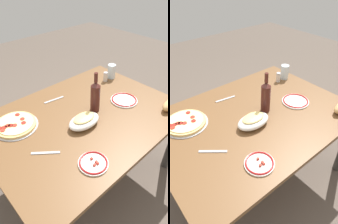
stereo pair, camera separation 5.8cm
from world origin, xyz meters
TOP-DOWN VIEW (x-y plane):
  - ground_plane at (0.00, 0.00)m, footprint 8.00×8.00m
  - dining_table at (0.00, 0.00)m, footprint 1.42×1.03m
  - pepperoni_pizza at (-0.42, 0.23)m, footprint 0.30×0.30m
  - baked_pasta_dish at (-0.07, -0.08)m, footprint 0.24×0.15m
  - wine_bottle at (0.10, -0.01)m, footprint 0.07×0.07m
  - water_glass at (0.59, 0.25)m, footprint 0.07×0.07m
  - side_plate_near at (-0.26, -0.36)m, footprint 0.17×0.17m
  - side_plate_far at (0.36, -0.08)m, footprint 0.21×0.21m
  - spice_shaker at (0.50, 0.25)m, footprint 0.04×0.04m
  - fork_left at (-0.41, -0.11)m, footprint 0.14×0.12m
  - fork_right at (-0.04, 0.31)m, footprint 0.17×0.04m

SIDE VIEW (x-z plane):
  - ground_plane at x=0.00m, z-range 0.00..0.00m
  - dining_table at x=0.00m, z-range 0.26..0.96m
  - fork_left at x=-0.41m, z-range 0.70..0.71m
  - fork_right at x=-0.04m, z-range 0.70..0.71m
  - side_plate_far at x=0.36m, z-range 0.70..0.72m
  - side_plate_near at x=-0.26m, z-range 0.70..0.72m
  - pepperoni_pizza at x=-0.42m, z-range 0.70..0.73m
  - baked_pasta_dish at x=-0.07m, z-range 0.71..0.78m
  - spice_shaker at x=0.50m, z-range 0.70..0.79m
  - water_glass at x=0.59m, z-range 0.70..0.83m
  - wine_bottle at x=0.10m, z-range 0.67..0.98m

